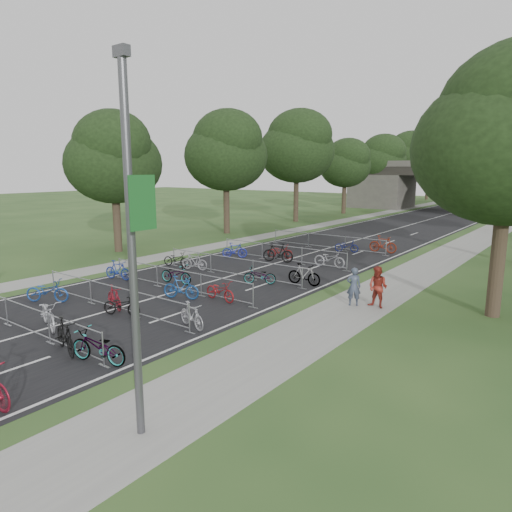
% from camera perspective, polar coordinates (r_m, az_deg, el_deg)
% --- Properties ---
extents(road, '(11.00, 140.00, 0.01)m').
position_cam_1_polar(road, '(56.55, 20.47, 4.19)').
color(road, black).
rests_on(road, ground).
extents(sidewalk_right, '(3.00, 140.00, 0.01)m').
position_cam_1_polar(sidewalk_right, '(54.82, 28.49, 3.37)').
color(sidewalk_right, gray).
rests_on(sidewalk_right, ground).
extents(sidewalk_left, '(2.00, 140.00, 0.01)m').
position_cam_1_polar(sidewalk_left, '(59.12, 13.49, 4.83)').
color(sidewalk_left, gray).
rests_on(sidewalk_left, ground).
extents(lane_markings, '(0.12, 140.00, 0.00)m').
position_cam_1_polar(lane_markings, '(56.55, 20.47, 4.18)').
color(lane_markings, silver).
rests_on(lane_markings, ground).
extents(overpass_bridge, '(31.00, 8.00, 7.05)m').
position_cam_1_polar(overpass_bridge, '(70.79, 24.22, 7.99)').
color(overpass_bridge, '#47443F').
rests_on(overpass_bridge, ground).
extents(lamppost, '(0.61, 0.65, 8.21)m').
position_cam_1_polar(lamppost, '(9.84, -15.18, 1.18)').
color(lamppost, '#4C4C51').
rests_on(lamppost, ground).
extents(tree_left_0, '(6.72, 6.72, 10.25)m').
position_cam_1_polar(tree_left_0, '(33.85, -17.38, 11.39)').
color(tree_left_0, '#33261C').
rests_on(tree_left_0, ground).
extents(tree_left_1, '(7.56, 7.56, 11.53)m').
position_cam_1_polar(tree_left_1, '(42.05, -3.75, 12.75)').
color(tree_left_1, '#33261C').
rests_on(tree_left_1, ground).
extents(tree_left_2, '(8.40, 8.40, 12.81)m').
position_cam_1_polar(tree_left_2, '(51.76, 5.19, 13.27)').
color(tree_left_2, '#33261C').
rests_on(tree_left_2, ground).
extents(tree_left_3, '(6.72, 6.72, 10.25)m').
position_cam_1_polar(tree_left_3, '(62.21, 11.14, 11.19)').
color(tree_left_3, '#33261C').
rests_on(tree_left_3, ground).
extents(tree_left_4, '(7.56, 7.56, 11.53)m').
position_cam_1_polar(tree_left_4, '(73.19, 15.39, 11.56)').
color(tree_left_4, '#33261C').
rests_on(tree_left_4, ground).
extents(tree_left_5, '(8.40, 8.40, 12.81)m').
position_cam_1_polar(tree_left_5, '(84.45, 18.52, 11.80)').
color(tree_left_5, '#33261C').
rests_on(tree_left_5, ground).
extents(tree_left_6, '(6.72, 6.72, 10.25)m').
position_cam_1_polar(tree_left_6, '(95.85, 20.82, 10.50)').
color(tree_left_6, '#33261C').
rests_on(tree_left_6, ground).
extents(barrier_row_1, '(9.70, 0.08, 1.10)m').
position_cam_1_polar(barrier_row_1, '(18.48, -26.75, -7.10)').
color(barrier_row_1, '#93959A').
rests_on(barrier_row_1, ground).
extents(barrier_row_2, '(9.70, 0.08, 1.10)m').
position_cam_1_polar(barrier_row_2, '(20.22, -17.59, -4.95)').
color(barrier_row_2, '#93959A').
rests_on(barrier_row_2, ground).
extents(barrier_row_3, '(9.70, 0.08, 1.10)m').
position_cam_1_polar(barrier_row_3, '(22.53, -9.71, -3.00)').
color(barrier_row_3, '#93959A').
rests_on(barrier_row_3, ground).
extents(barrier_row_4, '(9.70, 0.08, 1.10)m').
position_cam_1_polar(barrier_row_4, '(25.36, -3.13, -1.31)').
color(barrier_row_4, '#93959A').
rests_on(barrier_row_4, ground).
extents(barrier_row_5, '(9.70, 0.08, 1.10)m').
position_cam_1_polar(barrier_row_5, '(29.28, 3.20, 0.33)').
color(barrier_row_5, '#93959A').
rests_on(barrier_row_5, ground).
extents(barrier_row_6, '(9.70, 0.08, 1.10)m').
position_cam_1_polar(barrier_row_6, '(34.35, 8.79, 1.78)').
color(barrier_row_6, '#93959A').
rests_on(barrier_row_6, ground).
extents(bike_5, '(2.24, 1.38, 1.11)m').
position_cam_1_polar(bike_5, '(18.77, -24.50, -6.61)').
color(bike_5, '#AEAEB6').
rests_on(bike_5, ground).
extents(bike_6, '(1.97, 1.03, 1.14)m').
position_cam_1_polar(bike_6, '(16.12, -22.76, -9.23)').
color(bike_6, black).
rests_on(bike_6, ground).
extents(bike_7, '(2.13, 1.18, 1.06)m').
position_cam_1_polar(bike_7, '(14.94, -19.16, -10.72)').
color(bike_7, '#93959A').
rests_on(bike_7, ground).
extents(bike_8, '(2.03, 1.62, 1.03)m').
position_cam_1_polar(bike_8, '(22.41, -24.64, -4.00)').
color(bike_8, '#1B4394').
rests_on(bike_8, ground).
extents(bike_9, '(1.71, 0.95, 0.99)m').
position_cam_1_polar(bike_9, '(20.34, -17.30, -4.99)').
color(bike_9, maroon).
rests_on(bike_9, ground).
extents(bike_10, '(1.78, 1.13, 0.88)m').
position_cam_1_polar(bike_10, '(19.33, -16.44, -5.93)').
color(bike_10, black).
rests_on(bike_10, ground).
extents(bike_11, '(1.69, 0.86, 0.98)m').
position_cam_1_polar(bike_11, '(17.31, -8.04, -7.39)').
color(bike_11, '#A0A0A7').
rests_on(bike_11, ground).
extents(bike_12, '(1.78, 0.79, 1.03)m').
position_cam_1_polar(bike_12, '(25.58, -16.89, -1.72)').
color(bike_12, navy).
rests_on(bike_12, ground).
extents(bike_13, '(1.99, 0.91, 1.01)m').
position_cam_1_polar(bike_13, '(24.00, -9.94, -2.25)').
color(bike_13, '#93959A').
rests_on(bike_13, ground).
extents(bike_14, '(1.84, 1.07, 1.07)m').
position_cam_1_polar(bike_14, '(21.13, -9.35, -3.95)').
color(bike_14, navy).
rests_on(bike_14, ground).
extents(bike_15, '(1.85, 0.82, 0.94)m').
position_cam_1_polar(bike_15, '(20.66, -4.50, -4.35)').
color(bike_15, maroon).
rests_on(bike_15, ground).
extents(bike_16, '(1.84, 1.06, 0.91)m').
position_cam_1_polar(bike_16, '(28.23, -9.93, -0.39)').
color(bike_16, black).
rests_on(bike_16, ground).
extents(bike_17, '(1.76, 0.86, 1.02)m').
position_cam_1_polar(bike_17, '(27.06, -7.69, -0.70)').
color(bike_17, gray).
rests_on(bike_17, ground).
extents(bike_18, '(1.75, 1.33, 0.88)m').
position_cam_1_polar(bike_18, '(23.56, 0.46, -2.49)').
color(bike_18, '#93959A').
rests_on(bike_18, ground).
extents(bike_19, '(1.86, 0.63, 1.10)m').
position_cam_1_polar(bike_19, '(23.45, 6.03, -2.34)').
color(bike_19, '#93959A').
rests_on(bike_19, ground).
extents(bike_20, '(1.68, 1.30, 1.01)m').
position_cam_1_polar(bike_20, '(30.54, -2.68, 0.70)').
color(bike_20, '#1B2498').
rests_on(bike_20, ground).
extents(bike_21, '(1.86, 1.07, 0.92)m').
position_cam_1_polar(bike_21, '(30.40, 3.02, 0.57)').
color(bike_21, maroon).
rests_on(bike_21, ground).
extents(bike_22, '(2.11, 1.08, 1.22)m').
position_cam_1_polar(bike_22, '(29.08, 2.77, 0.40)').
color(bike_22, black).
rests_on(bike_22, ground).
extents(bike_23, '(2.03, 0.81, 1.05)m').
position_cam_1_polar(bike_23, '(27.93, 9.17, -0.35)').
color(bike_23, '#98989F').
rests_on(bike_23, ground).
extents(bike_26, '(1.79, 1.00, 0.89)m').
position_cam_1_polar(bike_26, '(33.28, 11.26, 1.23)').
color(bike_26, navy).
rests_on(bike_26, ground).
extents(bike_27, '(2.02, 0.57, 1.21)m').
position_cam_1_polar(bike_27, '(33.57, 15.58, 1.40)').
color(bike_27, maroon).
rests_on(bike_27, ground).
extents(pedestrian_a, '(0.74, 0.66, 1.69)m').
position_cam_1_polar(pedestrian_a, '(20.25, 12.12, -3.78)').
color(pedestrian_a, '#3A4357').
rests_on(pedestrian_a, ground).
extents(pedestrian_b, '(0.95, 0.79, 1.80)m').
position_cam_1_polar(pedestrian_b, '(20.15, 14.98, -3.82)').
color(pedestrian_b, maroon).
rests_on(pedestrian_b, ground).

